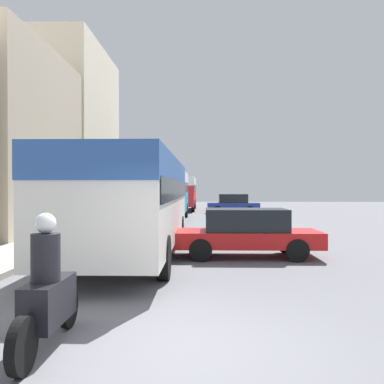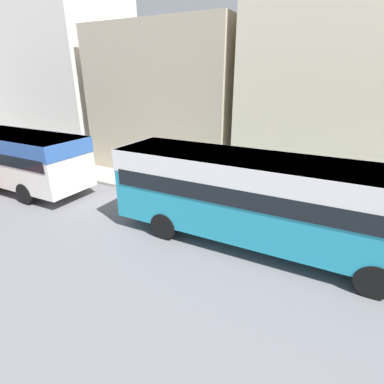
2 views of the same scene
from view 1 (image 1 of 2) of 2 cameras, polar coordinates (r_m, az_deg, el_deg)
ground_plane at (r=5.68m, az=-3.37°, el=-20.49°), size 120.00×120.00×0.00m
building_far_terrace at (r=30.27m, az=-16.41°, el=7.38°), size 5.18×9.83×11.36m
bus_lead at (r=12.87m, az=-7.71°, el=-0.14°), size 2.64×10.58×2.90m
bus_following at (r=26.71m, az=-3.65°, el=0.45°), size 2.62×10.73×3.11m
bus_third_in_line at (r=39.85m, az=-1.45°, el=0.39°), size 2.63×9.90×3.04m
motorcycle_behind_lead at (r=5.84m, az=-18.70°, el=-12.89°), size 0.39×2.24×1.73m
car_crossing at (r=12.79m, az=7.20°, el=-5.28°), size 4.31×1.86×1.43m
car_far_curb at (r=34.97m, az=5.50°, el=-1.53°), size 4.19×1.84×1.57m
pedestrian_near_curb at (r=35.95m, az=-8.16°, el=-1.11°), size 0.44×0.44×1.77m
pedestrian_walking_away at (r=19.58m, az=-16.18°, el=-2.39°), size 0.39×0.39×1.78m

